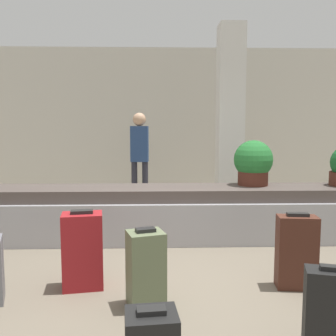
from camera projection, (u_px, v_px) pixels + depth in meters
The scene contains 10 objects.
ground_plane at pixel (173, 289), 3.38m from camera, with size 18.00×18.00×0.00m, color #6B6051.
back_wall at pixel (163, 121), 8.35m from camera, with size 18.00×0.06×3.20m.
carousel at pixel (168, 214), 4.93m from camera, with size 6.73×0.84×0.68m.
pillar at pixel (230, 119), 6.48m from camera, with size 0.43×0.43×3.20m.
suitcase_1 at pixel (296, 252), 3.39m from camera, with size 0.37×0.23×0.69m.
suitcase_2 at pixel (83, 250), 3.39m from camera, with size 0.39×0.30×0.72m.
suitcase_4 at pixel (335, 314), 2.35m from camera, with size 0.41×0.28×0.60m.
suitcase_6 at pixel (146, 269), 3.04m from camera, with size 0.34×0.32×0.65m.
potted_plant_1 at pixel (253, 163), 5.03m from camera, with size 0.52×0.52×0.61m.
traveler_0 at pixel (140, 150), 6.90m from camera, with size 0.33×0.24×1.73m.
Camera 1 is at (-0.14, -3.24, 1.45)m, focal length 40.00 mm.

